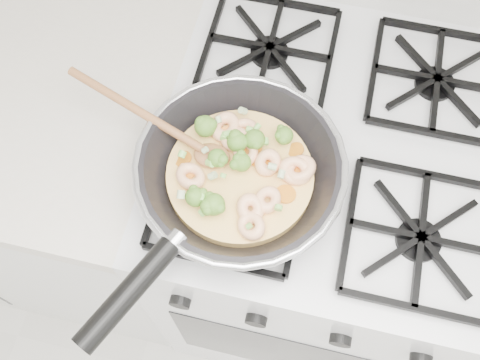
# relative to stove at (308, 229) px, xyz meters

# --- Properties ---
(stove) EXTENTS (0.60, 0.60, 0.92)m
(stove) POSITION_rel_stove_xyz_m (0.00, 0.00, 0.00)
(stove) COLOR silver
(stove) RESTS_ON ground
(counter_left) EXTENTS (1.00, 0.60, 0.90)m
(counter_left) POSITION_rel_stove_xyz_m (-0.80, 0.00, -0.01)
(counter_left) COLOR white
(counter_left) RESTS_ON ground
(skillet) EXTENTS (0.46, 0.47, 0.09)m
(skillet) POSITION_rel_stove_xyz_m (-0.14, -0.13, 0.50)
(skillet) COLOR black
(skillet) RESTS_ON stove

